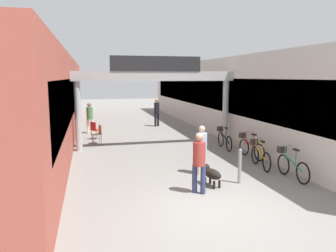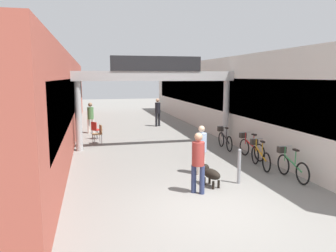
{
  "view_description": "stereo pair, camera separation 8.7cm",
  "coord_description": "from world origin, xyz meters",
  "px_view_note": "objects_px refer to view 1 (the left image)",
  "views": [
    {
      "loc": [
        -2.89,
        -7.01,
        3.15
      ],
      "look_at": [
        0.0,
        4.89,
        1.3
      ],
      "focal_mm": 35.0,
      "sensor_mm": 36.0,
      "label": 1
    },
    {
      "loc": [
        -2.8,
        -7.03,
        3.15
      ],
      "look_at": [
        0.0,
        4.89,
        1.3
      ],
      "focal_mm": 35.0,
      "sensor_mm": 36.0,
      "label": 2
    }
  ],
  "objects_px": {
    "dog_on_leash": "(211,173)",
    "bollard_post_metal": "(240,166)",
    "pedestrian_companion": "(202,147)",
    "bicycle_red_third": "(250,147)",
    "pedestrian_elderly_walking": "(157,110)",
    "bicycle_green_nearest": "(291,164)",
    "cafe_chair_wood_nearer": "(98,132)",
    "cafe_chair_red_farther": "(95,129)",
    "bicycle_orange_second": "(259,155)",
    "bicycle_black_farthest": "(224,139)",
    "pedestrian_with_dog": "(199,159)",
    "pedestrian_carrying_crate": "(90,116)"
  },
  "relations": [
    {
      "from": "pedestrian_carrying_crate",
      "to": "dog_on_leash",
      "type": "relative_size",
      "value": 2.03
    },
    {
      "from": "bicycle_red_third",
      "to": "cafe_chair_wood_nearer",
      "type": "distance_m",
      "value": 7.04
    },
    {
      "from": "pedestrian_with_dog",
      "to": "pedestrian_carrying_crate",
      "type": "xyz_separation_m",
      "value": [
        -2.81,
        10.46,
        0.03
      ]
    },
    {
      "from": "pedestrian_with_dog",
      "to": "cafe_chair_wood_nearer",
      "type": "bearing_deg",
      "value": 108.24
    },
    {
      "from": "bicycle_orange_second",
      "to": "cafe_chair_wood_nearer",
      "type": "relative_size",
      "value": 1.89
    },
    {
      "from": "bicycle_green_nearest",
      "to": "bicycle_orange_second",
      "type": "xyz_separation_m",
      "value": [
        -0.31,
        1.39,
        0.0
      ]
    },
    {
      "from": "pedestrian_carrying_crate",
      "to": "dog_on_leash",
      "type": "distance_m",
      "value": 10.53
    },
    {
      "from": "pedestrian_with_dog",
      "to": "pedestrian_carrying_crate",
      "type": "height_order",
      "value": "pedestrian_carrying_crate"
    },
    {
      "from": "dog_on_leash",
      "to": "pedestrian_companion",
      "type": "bearing_deg",
      "value": 83.69
    },
    {
      "from": "bicycle_red_third",
      "to": "cafe_chair_red_farther",
      "type": "relative_size",
      "value": 1.89
    },
    {
      "from": "bicycle_red_third",
      "to": "bicycle_black_farthest",
      "type": "relative_size",
      "value": 1.0
    },
    {
      "from": "bicycle_green_nearest",
      "to": "bicycle_red_third",
      "type": "bearing_deg",
      "value": 89.61
    },
    {
      "from": "dog_on_leash",
      "to": "bollard_post_metal",
      "type": "bearing_deg",
      "value": 0.69
    },
    {
      "from": "cafe_chair_wood_nearer",
      "to": "cafe_chair_red_farther",
      "type": "height_order",
      "value": "same"
    },
    {
      "from": "pedestrian_elderly_walking",
      "to": "cafe_chair_wood_nearer",
      "type": "distance_m",
      "value": 6.11
    },
    {
      "from": "pedestrian_companion",
      "to": "bicycle_orange_second",
      "type": "bearing_deg",
      "value": 7.45
    },
    {
      "from": "bicycle_orange_second",
      "to": "cafe_chair_wood_nearer",
      "type": "height_order",
      "value": "bicycle_orange_second"
    },
    {
      "from": "bicycle_green_nearest",
      "to": "pedestrian_with_dog",
      "type": "bearing_deg",
      "value": -169.48
    },
    {
      "from": "dog_on_leash",
      "to": "bicycle_red_third",
      "type": "relative_size",
      "value": 0.5
    },
    {
      "from": "cafe_chair_wood_nearer",
      "to": "bicycle_red_third",
      "type": "bearing_deg",
      "value": -35.9
    },
    {
      "from": "bicycle_black_farthest",
      "to": "cafe_chair_wood_nearer",
      "type": "distance_m",
      "value": 5.87
    },
    {
      "from": "pedestrian_companion",
      "to": "cafe_chair_wood_nearer",
      "type": "relative_size",
      "value": 1.79
    },
    {
      "from": "pedestrian_carrying_crate",
      "to": "bicycle_black_farthest",
      "type": "bearing_deg",
      "value": -43.29
    },
    {
      "from": "pedestrian_companion",
      "to": "cafe_chair_wood_nearer",
      "type": "height_order",
      "value": "pedestrian_companion"
    },
    {
      "from": "pedestrian_elderly_walking",
      "to": "bollard_post_metal",
      "type": "distance_m",
      "value": 11.7
    },
    {
      "from": "bicycle_orange_second",
      "to": "pedestrian_companion",
      "type": "bearing_deg",
      "value": -172.55
    },
    {
      "from": "bollard_post_metal",
      "to": "cafe_chair_wood_nearer",
      "type": "xyz_separation_m",
      "value": [
        -3.91,
        6.94,
        0.0
      ]
    },
    {
      "from": "pedestrian_companion",
      "to": "pedestrian_carrying_crate",
      "type": "relative_size",
      "value": 0.92
    },
    {
      "from": "bicycle_orange_second",
      "to": "cafe_chair_wood_nearer",
      "type": "distance_m",
      "value": 7.66
    },
    {
      "from": "dog_on_leash",
      "to": "bicycle_orange_second",
      "type": "bearing_deg",
      "value": 32.05
    },
    {
      "from": "pedestrian_companion",
      "to": "bicycle_red_third",
      "type": "distance_m",
      "value": 3.08
    },
    {
      "from": "bicycle_red_third",
      "to": "bicycle_black_farthest",
      "type": "bearing_deg",
      "value": 100.92
    },
    {
      "from": "pedestrian_carrying_crate",
      "to": "bicycle_black_farthest",
      "type": "height_order",
      "value": "pedestrian_carrying_crate"
    },
    {
      "from": "dog_on_leash",
      "to": "cafe_chair_wood_nearer",
      "type": "distance_m",
      "value": 7.57
    },
    {
      "from": "dog_on_leash",
      "to": "bicycle_green_nearest",
      "type": "xyz_separation_m",
      "value": [
        2.69,
        0.1,
        0.06
      ]
    },
    {
      "from": "pedestrian_companion",
      "to": "bicycle_red_third",
      "type": "relative_size",
      "value": 0.95
    },
    {
      "from": "dog_on_leash",
      "to": "bicycle_black_farthest",
      "type": "bearing_deg",
      "value": 62.62
    },
    {
      "from": "bollard_post_metal",
      "to": "cafe_chair_wood_nearer",
      "type": "bearing_deg",
      "value": 119.38
    },
    {
      "from": "pedestrian_companion",
      "to": "bollard_post_metal",
      "type": "relative_size",
      "value": 1.51
    },
    {
      "from": "pedestrian_with_dog",
      "to": "dog_on_leash",
      "type": "distance_m",
      "value": 0.94
    },
    {
      "from": "dog_on_leash",
      "to": "cafe_chair_red_farther",
      "type": "xyz_separation_m",
      "value": [
        -3.12,
        8.14,
        0.16
      ]
    },
    {
      "from": "bicycle_black_farthest",
      "to": "cafe_chair_red_farther",
      "type": "relative_size",
      "value": 1.9
    },
    {
      "from": "dog_on_leash",
      "to": "cafe_chair_red_farther",
      "type": "height_order",
      "value": "cafe_chair_red_farther"
    },
    {
      "from": "pedestrian_with_dog",
      "to": "bicycle_green_nearest",
      "type": "bearing_deg",
      "value": 10.52
    },
    {
      "from": "dog_on_leash",
      "to": "bollard_post_metal",
      "type": "relative_size",
      "value": 0.8
    },
    {
      "from": "pedestrian_companion",
      "to": "bicycle_orange_second",
      "type": "relative_size",
      "value": 0.95
    },
    {
      "from": "cafe_chair_wood_nearer",
      "to": "bicycle_black_farthest",
      "type": "bearing_deg",
      "value": -23.85
    },
    {
      "from": "cafe_chair_wood_nearer",
      "to": "pedestrian_carrying_crate",
      "type": "bearing_deg",
      "value": 96.75
    },
    {
      "from": "bicycle_red_third",
      "to": "cafe_chair_wood_nearer",
      "type": "bearing_deg",
      "value": 144.1
    },
    {
      "from": "pedestrian_elderly_walking",
      "to": "bicycle_black_farthest",
      "type": "bearing_deg",
      "value": -77.7
    }
  ]
}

